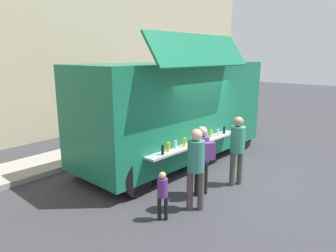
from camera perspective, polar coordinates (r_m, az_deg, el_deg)
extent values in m
plane|color=#38383D|center=(8.55, 11.82, -9.49)|extent=(60.00, 60.00, 0.00)
cube|color=#9E998E|center=(9.49, -27.59, -7.96)|extent=(28.00, 1.60, 0.15)
cube|color=#18734E|center=(9.37, 1.26, 3.33)|extent=(6.50, 2.58, 2.71)
cube|color=#18734E|center=(7.85, 6.20, 13.83)|extent=(3.55, 0.74, 0.81)
cube|color=black|center=(8.14, 4.08, 4.15)|extent=(3.35, 0.25, 1.22)
cube|color=#B7B7BC|center=(8.24, 5.14, -3.24)|extent=(3.54, 0.51, 0.05)
cylinder|color=black|center=(7.19, -1.01, -4.44)|extent=(0.06, 0.06, 0.23)
cylinder|color=yellow|center=(7.45, 0.07, -3.88)|extent=(0.08, 0.08, 0.22)
cylinder|color=silver|center=(7.68, 1.41, -3.44)|extent=(0.07, 0.07, 0.20)
cylinder|color=yellow|center=(7.86, 3.10, -3.00)|extent=(0.07, 0.07, 0.22)
cylinder|color=yellow|center=(8.07, 4.76, -2.64)|extent=(0.07, 0.07, 0.21)
cylinder|color=orange|center=(8.32, 5.81, -2.17)|extent=(0.07, 0.07, 0.21)
cylinder|color=silver|center=(8.55, 7.10, -1.89)|extent=(0.07, 0.07, 0.18)
cylinder|color=yellow|center=(8.82, 8.05, -1.31)|extent=(0.06, 0.06, 0.22)
cylinder|color=silver|center=(9.03, 9.29, -1.15)|extent=(0.06, 0.06, 0.18)
cylinder|color=black|center=(9.27, 10.38, -0.72)|extent=(0.07, 0.07, 0.22)
cube|color=black|center=(11.84, 11.45, 7.49)|extent=(0.17, 1.96, 1.19)
cylinder|color=black|center=(12.13, 5.46, -0.31)|extent=(0.90, 0.28, 0.90)
cylinder|color=black|center=(11.09, 13.73, -1.90)|extent=(0.90, 0.28, 0.90)
cylinder|color=black|center=(8.80, -14.68, -5.85)|extent=(0.90, 0.28, 0.90)
cylinder|color=black|center=(7.30, -5.93, -9.46)|extent=(0.90, 0.28, 0.90)
cylinder|color=#2F6336|center=(13.84, 3.34, 1.52)|extent=(0.60, 0.60, 0.96)
cylinder|color=#494A40|center=(7.96, 11.87, -7.85)|extent=(0.14, 0.14, 0.87)
cylinder|color=#494A40|center=(8.10, 13.18, -7.55)|extent=(0.14, 0.14, 0.87)
cylinder|color=#328964|center=(7.80, 12.80, -2.45)|extent=(0.36, 0.36, 0.66)
sphere|color=#9A7055|center=(7.69, 12.97, 0.78)|extent=(0.24, 0.24, 0.24)
cylinder|color=black|center=(7.30, 5.44, -9.80)|extent=(0.13, 0.13, 0.81)
cylinder|color=black|center=(7.42, 6.88, -9.47)|extent=(0.13, 0.13, 0.81)
cylinder|color=#573077|center=(7.12, 6.31, -4.31)|extent=(0.34, 0.34, 0.62)
sphere|color=#E3AB8B|center=(7.00, 6.39, -1.01)|extent=(0.23, 0.23, 0.23)
cube|color=#552D74|center=(6.90, 7.49, -4.62)|extent=(0.33, 0.27, 0.40)
cylinder|color=#4C4444|center=(6.67, 4.07, -11.79)|extent=(0.14, 0.14, 0.87)
cylinder|color=#4C4444|center=(6.68, 6.12, -11.80)|extent=(0.14, 0.14, 0.87)
cylinder|color=#30816A|center=(6.39, 5.23, -5.56)|extent=(0.36, 0.36, 0.66)
sphere|color=#DCB08A|center=(6.26, 5.31, -1.64)|extent=(0.24, 0.24, 0.24)
cylinder|color=black|center=(6.35, -1.62, -14.97)|extent=(0.08, 0.08, 0.50)
cylinder|color=black|center=(6.34, -0.38, -15.02)|extent=(0.08, 0.08, 0.50)
cylinder|color=#592C7E|center=(6.15, -1.02, -11.38)|extent=(0.21, 0.21, 0.38)
sphere|color=#DFA484|center=(6.05, -1.03, -9.15)|extent=(0.14, 0.14, 0.14)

